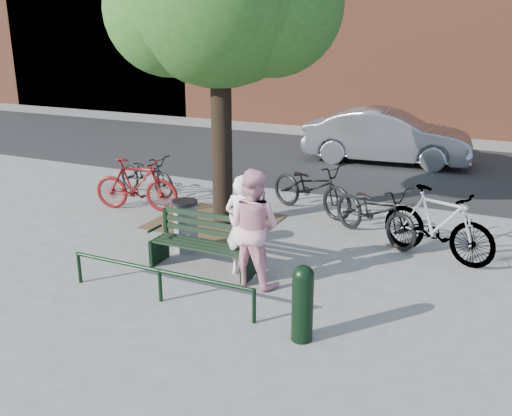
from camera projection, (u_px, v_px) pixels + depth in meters
The scene contains 15 objects.
ground at pixel (203, 270), 9.33m from camera, with size 90.00×90.00×0.00m, color gray.
dirt_pit at pixel (215, 222), 11.63m from camera, with size 2.40×2.00×0.02m, color brown.
road at pixel (349, 163), 16.66m from camera, with size 40.00×7.00×0.01m, color black.
park_bench at pixel (204, 242), 9.26m from camera, with size 1.74×0.54×0.97m.
guard_railing at pixel (160, 276), 8.18m from camera, with size 3.06×0.06×0.51m.
person_left at pixel (243, 226), 8.94m from camera, with size 0.60×0.40×1.66m, color white.
person_right at pixel (253, 227), 8.61m from camera, with size 0.89×0.69×1.83m, color pink.
bollard at pixel (303, 300), 7.12m from camera, with size 0.27×0.27×1.03m.
litter_bin at pixel (186, 226), 10.03m from camera, with size 0.45×0.45×0.93m.
bicycle_a at pixel (146, 174), 13.48m from camera, with size 0.63×1.82×0.96m, color black.
bicycle_b at pixel (136, 185), 12.24m from camera, with size 0.53×1.89×1.13m, color #5C0D0D.
bicycle_c at pixel (312, 187), 12.07m from camera, with size 0.75×2.15×1.13m, color black.
bicycle_d at pixel (438, 224), 9.69m from camera, with size 0.58×2.05×1.23m, color gray.
bicycle_e at pixel (375, 211), 10.57m from camera, with size 0.73×2.08×1.09m, color black.
parked_car at pixel (387, 137), 16.46m from camera, with size 1.64×4.72×1.55m, color gray.
Camera 1 is at (4.44, -7.39, 3.82)m, focal length 40.00 mm.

